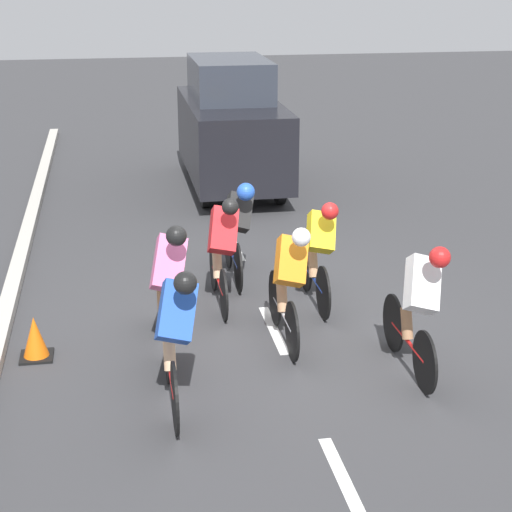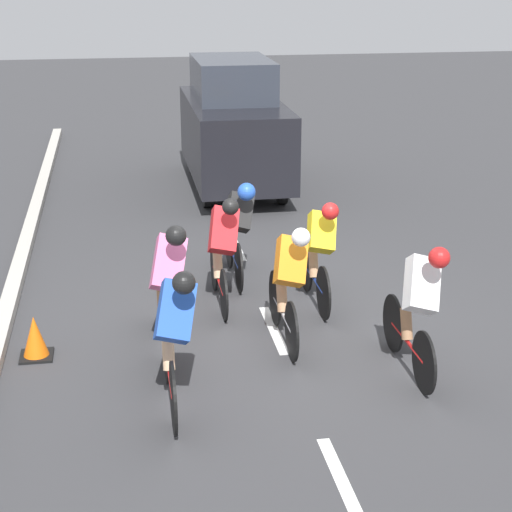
{
  "view_description": "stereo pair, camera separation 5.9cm",
  "coord_description": "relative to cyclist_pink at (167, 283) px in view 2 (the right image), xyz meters",
  "views": [
    {
      "loc": [
        1.8,
        9.36,
        4.21
      ],
      "look_at": [
        0.22,
        0.15,
        0.95
      ],
      "focal_mm": 60.0,
      "sensor_mm": 36.0,
      "label": 1
    },
    {
      "loc": [
        1.74,
        9.37,
        4.21
      ],
      "look_at": [
        0.22,
        0.15,
        0.95
      ],
      "focal_mm": 60.0,
      "sensor_mm": 36.0,
      "label": 2
    }
  ],
  "objects": [
    {
      "name": "ground_plane",
      "position": [
        -1.27,
        -0.5,
        -0.82
      ],
      "size": [
        60.0,
        60.0,
        0.0
      ],
      "primitive_type": "plane",
      "color": "#38383A"
    },
    {
      "name": "lane_stripe_near",
      "position": [
        -1.27,
        2.85,
        -0.81
      ],
      "size": [
        0.12,
        1.4,
        0.01
      ],
      "primitive_type": "cube",
      "color": "white",
      "rests_on": "ground"
    },
    {
      "name": "lane_stripe_mid",
      "position": [
        -1.27,
        -0.35,
        -0.81
      ],
      "size": [
        0.12,
        1.4,
        0.01
      ],
      "primitive_type": "cube",
      "color": "white",
      "rests_on": "ground"
    },
    {
      "name": "lane_stripe_far",
      "position": [
        -1.27,
        -3.55,
        -0.81
      ],
      "size": [
        0.12,
        1.4,
        0.01
      ],
      "primitive_type": "cube",
      "color": "white",
      "rests_on": "ground"
    },
    {
      "name": "cyclist_pink",
      "position": [
        0.0,
        0.0,
        0.0
      ],
      "size": [
        0.46,
        1.69,
        1.55
      ],
      "color": "black",
      "rests_on": "ground"
    },
    {
      "name": "cyclist_blue",
      "position": [
        0.03,
        1.34,
        -0.02
      ],
      "size": [
        0.46,
        1.74,
        1.52
      ],
      "color": "black",
      "rests_on": "ground"
    },
    {
      "name": "cyclist_red",
      "position": [
        -0.77,
        -1.2,
        -0.04
      ],
      "size": [
        0.43,
        1.68,
        1.48
      ],
      "color": "black",
      "rests_on": "ground"
    },
    {
      "name": "cyclist_orange",
      "position": [
        -1.36,
        0.04,
        -0.05
      ],
      "size": [
        0.44,
        1.67,
        1.46
      ],
      "color": "black",
      "rests_on": "ground"
    },
    {
      "name": "cyclist_yellow",
      "position": [
        -1.97,
        -1.0,
        -0.07
      ],
      "size": [
        0.42,
        1.65,
        1.43
      ],
      "color": "black",
      "rests_on": "ground"
    },
    {
      "name": "cyclist_white",
      "position": [
        -2.55,
        1.0,
        -0.02
      ],
      "size": [
        0.46,
        1.67,
        1.5
      ],
      "color": "black",
      "rests_on": "ground"
    },
    {
      "name": "cyclist_black",
      "position": [
        -1.09,
        -2.05,
        -0.04
      ],
      "size": [
        0.45,
        1.63,
        1.44
      ],
      "color": "black",
      "rests_on": "ground"
    },
    {
      "name": "support_car",
      "position": [
        -1.75,
        -7.14,
        0.38
      ],
      "size": [
        1.7,
        4.18,
        2.44
      ],
      "color": "black",
      "rests_on": "ground"
    },
    {
      "name": "traffic_cone",
      "position": [
        1.48,
        -0.05,
        -0.58
      ],
      "size": [
        0.36,
        0.36,
        0.49
      ],
      "color": "black",
      "rests_on": "ground"
    }
  ]
}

